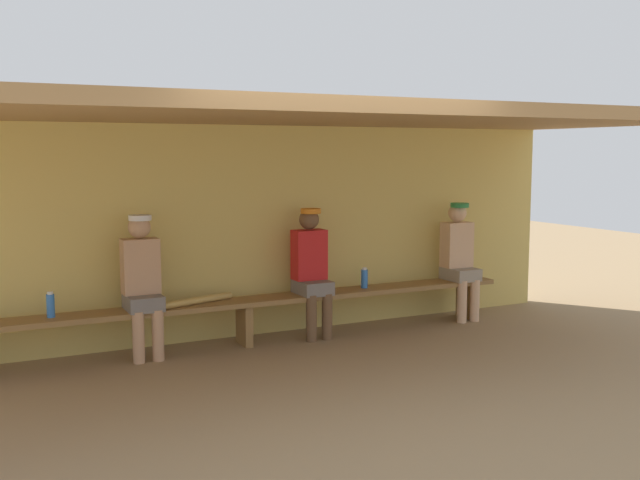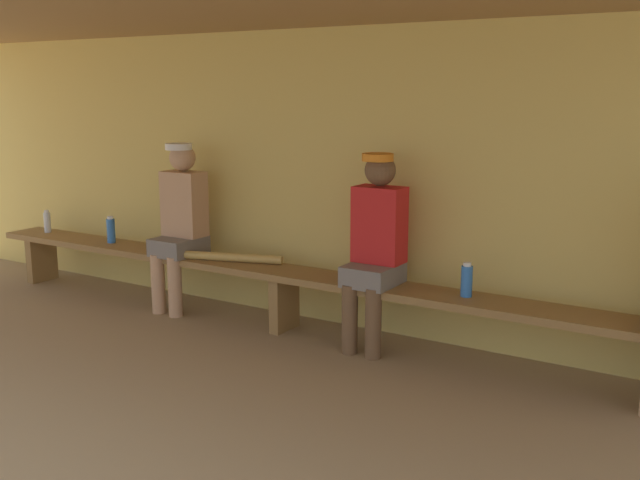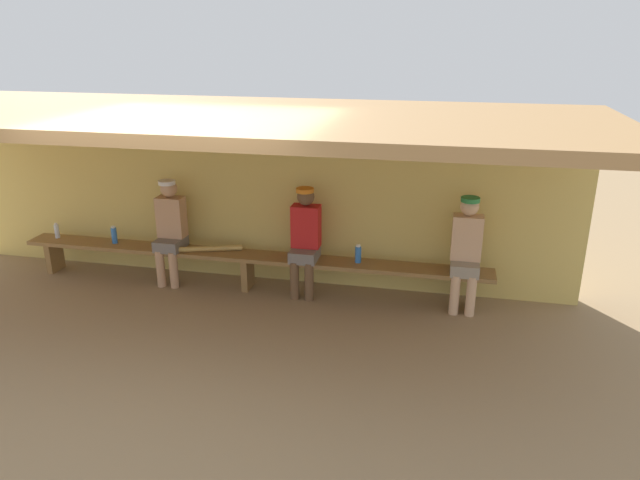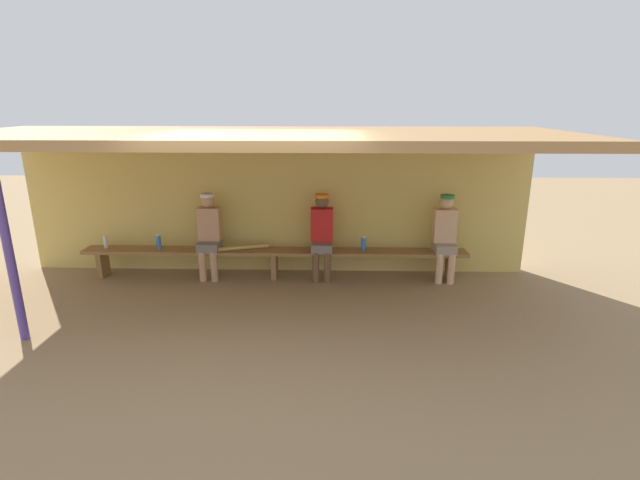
# 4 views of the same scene
# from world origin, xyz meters

# --- Properties ---
(ground_plane) EXTENTS (24.00, 24.00, 0.00)m
(ground_plane) POSITION_xyz_m (0.00, 0.00, 0.00)
(ground_plane) COLOR #937754
(back_wall) EXTENTS (8.00, 0.20, 2.20)m
(back_wall) POSITION_xyz_m (0.00, 2.00, 1.10)
(back_wall) COLOR #D8BC60
(back_wall) RESTS_ON ground
(dugout_roof) EXTENTS (8.00, 2.80, 0.12)m
(dugout_roof) POSITION_xyz_m (0.00, 0.70, 2.26)
(dugout_roof) COLOR #9E7547
(dugout_roof) RESTS_ON back_wall
(support_post) EXTENTS (0.10, 0.10, 2.20)m
(support_post) POSITION_xyz_m (-2.71, -0.55, 1.10)
(support_post) COLOR #4C388C
(support_post) RESTS_ON ground
(bench) EXTENTS (6.00, 0.36, 0.46)m
(bench) POSITION_xyz_m (0.00, 1.55, 0.39)
(bench) COLOR olive
(bench) RESTS_ON ground
(player_in_white) EXTENTS (0.34, 0.42, 1.34)m
(player_in_white) POSITION_xyz_m (-1.01, 1.55, 0.75)
(player_in_white) COLOR slate
(player_in_white) RESTS_ON ground
(player_with_sunglasses) EXTENTS (0.34, 0.42, 1.34)m
(player_with_sunglasses) POSITION_xyz_m (0.75, 1.55, 0.75)
(player_with_sunglasses) COLOR slate
(player_with_sunglasses) RESTS_ON ground
(player_rightmost) EXTENTS (0.34, 0.42, 1.34)m
(player_rightmost) POSITION_xyz_m (2.64, 1.55, 0.75)
(player_rightmost) COLOR gray
(player_rightmost) RESTS_ON ground
(water_bottle_clear) EXTENTS (0.07, 0.07, 0.23)m
(water_bottle_clear) POSITION_xyz_m (-1.82, 1.57, 0.57)
(water_bottle_clear) COLOR blue
(water_bottle_clear) RESTS_ON bench
(water_bottle_green) EXTENTS (0.06, 0.06, 0.21)m
(water_bottle_green) POSITION_xyz_m (-2.68, 1.59, 0.56)
(water_bottle_green) COLOR silver
(water_bottle_green) RESTS_ON bench
(water_bottle_orange) EXTENTS (0.07, 0.07, 0.22)m
(water_bottle_orange) POSITION_xyz_m (1.40, 1.58, 0.57)
(water_bottle_orange) COLOR blue
(water_bottle_orange) RESTS_ON bench
(baseball_bat) EXTENTS (0.81, 0.31, 0.07)m
(baseball_bat) POSITION_xyz_m (-0.50, 1.55, 0.49)
(baseball_bat) COLOR tan
(baseball_bat) RESTS_ON bench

